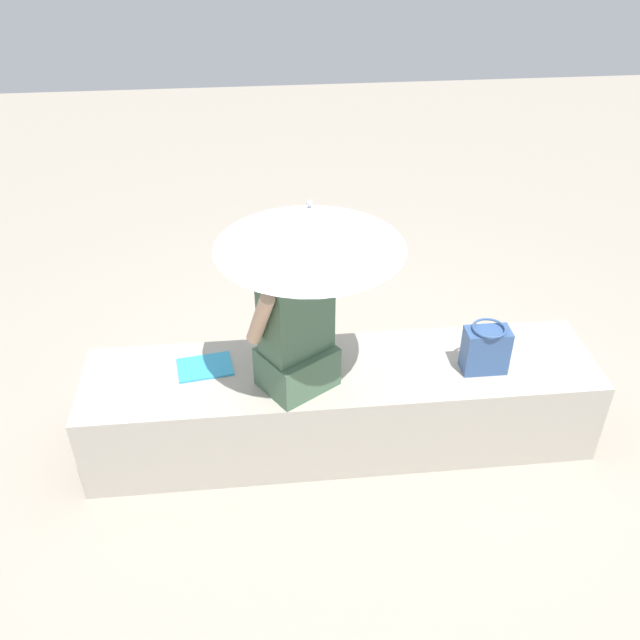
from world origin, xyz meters
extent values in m
plane|color=#9E9384|center=(0.00, 0.00, 0.00)|extent=(14.00, 14.00, 0.00)
cube|color=#A8A093|center=(0.00, 0.00, 0.25)|extent=(2.69, 0.62, 0.50)
cube|color=#47664C|center=(-0.24, -0.10, 0.61)|extent=(0.44, 0.42, 0.22)
cube|color=#47664C|center=(-0.24, -0.10, 0.96)|extent=(0.38, 0.34, 0.48)
sphere|color=tan|center=(-0.24, -0.10, 1.30)|extent=(0.20, 0.20, 0.20)
cylinder|color=tan|center=(-0.41, -0.21, 0.98)|extent=(0.17, 0.20, 0.32)
cylinder|color=tan|center=(-0.07, 0.01, 0.98)|extent=(0.17, 0.20, 0.32)
cylinder|color=#B7B7BC|center=(-0.17, -0.12, 0.99)|extent=(0.02, 0.02, 0.98)
cone|color=silver|center=(-0.17, -0.12, 1.39)|extent=(0.85, 0.85, 0.19)
sphere|color=#B7B7BC|center=(-0.17, -0.12, 1.50)|extent=(0.03, 0.03, 0.03)
cube|color=#335184|center=(0.73, -0.08, 0.62)|extent=(0.23, 0.12, 0.25)
torus|color=#335184|center=(0.73, -0.08, 0.76)|extent=(0.17, 0.17, 0.01)
cube|color=#339ED1|center=(-0.71, 0.08, 0.50)|extent=(0.31, 0.24, 0.01)
camera|label=1|loc=(-0.40, -2.75, 2.73)|focal=38.25mm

